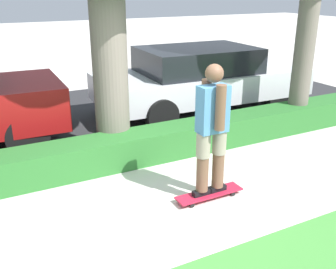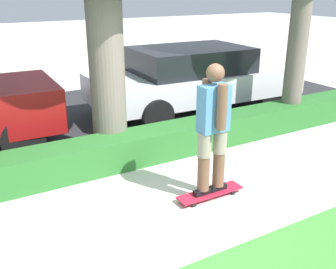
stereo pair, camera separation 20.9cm
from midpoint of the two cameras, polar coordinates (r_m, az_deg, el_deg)
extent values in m
plane|color=beige|center=(5.17, 0.02, -10.79)|extent=(60.00, 60.00, 0.00)
cube|color=#2D2D30|center=(8.74, -13.86, 2.13)|extent=(14.44, 5.00, 0.01)
cube|color=#2D702D|center=(6.34, -7.22, -2.21)|extent=(14.44, 0.60, 0.50)
cube|color=red|center=(5.41, 5.03, -8.39)|extent=(0.96, 0.24, 0.02)
cylinder|color=black|center=(5.55, 8.36, -8.29)|extent=(0.06, 0.04, 0.06)
cylinder|color=black|center=(5.67, 7.24, -7.55)|extent=(0.06, 0.04, 0.06)
cylinder|color=black|center=(5.21, 2.59, -10.11)|extent=(0.06, 0.04, 0.06)
cylinder|color=black|center=(5.34, 1.54, -9.26)|extent=(0.06, 0.04, 0.06)
cube|color=black|center=(5.33, 3.94, -8.30)|extent=(0.26, 0.09, 0.07)
cylinder|color=brown|center=(5.13, 4.06, -3.99)|extent=(0.16, 0.16, 0.81)
cylinder|color=gray|center=(5.03, 4.13, -1.47)|extent=(0.18, 0.18, 0.32)
cube|color=black|center=(5.46, 6.12, -7.65)|extent=(0.26, 0.09, 0.07)
cylinder|color=brown|center=(5.26, 6.31, -3.42)|extent=(0.16, 0.16, 0.81)
cylinder|color=gray|center=(5.17, 6.41, -0.95)|extent=(0.18, 0.18, 0.32)
cube|color=#4C84B7|center=(4.95, 5.46, 3.77)|extent=(0.39, 0.21, 0.60)
cylinder|color=brown|center=(4.80, 6.59, 3.96)|extent=(0.13, 0.13, 0.57)
cylinder|color=brown|center=(5.06, 4.43, 4.89)|extent=(0.13, 0.13, 0.57)
sphere|color=brown|center=(4.84, 5.64, 8.88)|extent=(0.23, 0.23, 0.23)
cylinder|color=#70665B|center=(6.30, -9.88, 10.40)|extent=(0.56, 0.56, 3.21)
cylinder|color=#70665B|center=(8.13, 17.59, 12.49)|extent=(0.38, 0.38, 3.34)
cylinder|color=black|center=(6.92, -21.17, -0.48)|extent=(0.73, 0.22, 0.73)
cylinder|color=black|center=(8.55, -23.16, 3.15)|extent=(0.73, 0.22, 0.73)
cube|color=silver|center=(9.07, 3.30, 7.44)|extent=(4.87, 2.14, 0.58)
cube|color=black|center=(8.89, 2.59, 10.82)|extent=(2.56, 1.82, 0.53)
cylinder|color=black|center=(9.36, 14.02, 5.46)|extent=(0.67, 0.24, 0.67)
cylinder|color=black|center=(10.69, 7.35, 7.76)|extent=(0.67, 0.24, 0.67)
cylinder|color=black|center=(7.67, -2.39, 2.73)|extent=(0.67, 0.24, 0.67)
cylinder|color=black|center=(9.25, -7.62, 5.71)|extent=(0.67, 0.24, 0.67)
camera|label=1|loc=(0.10, 88.89, 0.42)|focal=42.00mm
camera|label=2|loc=(0.10, -91.11, -0.42)|focal=42.00mm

